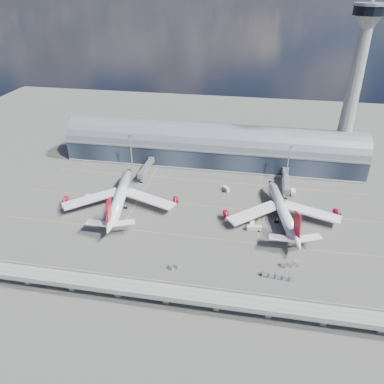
% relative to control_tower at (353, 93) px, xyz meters
% --- Properties ---
extents(ground, '(500.00, 500.00, 0.00)m').
position_rel_control_tower_xyz_m(ground, '(-85.00, -83.00, -51.64)').
color(ground, '#474744').
rests_on(ground, ground).
extents(taxi_lines, '(200.00, 80.12, 0.01)m').
position_rel_control_tower_xyz_m(taxi_lines, '(-85.00, -60.89, -51.63)').
color(taxi_lines, gold).
rests_on(taxi_lines, ground).
extents(terminal, '(200.00, 30.00, 28.00)m').
position_rel_control_tower_xyz_m(terminal, '(-85.00, -5.01, -40.30)').
color(terminal, '#1F2533').
rests_on(terminal, ground).
extents(control_tower, '(19.00, 19.00, 103.00)m').
position_rel_control_tower_xyz_m(control_tower, '(0.00, 0.00, 0.00)').
color(control_tower, gray).
rests_on(control_tower, ground).
extents(guideway, '(220.00, 8.50, 7.20)m').
position_rel_control_tower_xyz_m(guideway, '(-85.00, -138.00, -46.34)').
color(guideway, gray).
rests_on(guideway, ground).
extents(floodlight_mast_left, '(3.00, 0.70, 25.70)m').
position_rel_control_tower_xyz_m(floodlight_mast_left, '(-135.00, -28.00, -38.00)').
color(floodlight_mast_left, gray).
rests_on(floodlight_mast_left, ground).
extents(floodlight_mast_right, '(3.00, 0.70, 25.70)m').
position_rel_control_tower_xyz_m(floodlight_mast_right, '(-35.00, -28.00, -38.00)').
color(floodlight_mast_right, gray).
rests_on(floodlight_mast_right, ground).
extents(airliner_left, '(65.17, 68.60, 20.97)m').
position_rel_control_tower_xyz_m(airliner_left, '(-127.44, -72.96, -45.64)').
color(airliner_left, white).
rests_on(airliner_left, ground).
extents(airliner_right, '(62.35, 65.25, 20.83)m').
position_rel_control_tower_xyz_m(airliner_right, '(-38.34, -70.23, -46.24)').
color(airliner_right, white).
rests_on(airliner_right, ground).
extents(jet_bridge_left, '(4.40, 28.00, 7.25)m').
position_rel_control_tower_xyz_m(jet_bridge_left, '(-124.33, -29.88, -46.46)').
color(jet_bridge_left, gray).
rests_on(jet_bridge_left, ground).
extents(jet_bridge_right, '(4.40, 32.00, 7.25)m').
position_rel_control_tower_xyz_m(jet_bridge_right, '(-35.19, -31.82, -46.46)').
color(jet_bridge_right, gray).
rests_on(jet_bridge_right, ground).
extents(service_truck_0, '(3.52, 7.38, 2.94)m').
position_rel_control_tower_xyz_m(service_truck_0, '(-148.54, -70.30, -50.12)').
color(service_truck_0, silver).
rests_on(service_truck_0, ground).
extents(service_truck_1, '(4.87, 4.14, 2.59)m').
position_rel_control_tower_xyz_m(service_truck_1, '(-128.70, -85.67, -50.33)').
color(service_truck_1, silver).
rests_on(service_truck_1, ground).
extents(service_truck_2, '(7.60, 2.98, 2.68)m').
position_rel_control_tower_xyz_m(service_truck_2, '(-52.49, -82.09, -50.24)').
color(service_truck_2, silver).
rests_on(service_truck_2, ground).
extents(service_truck_3, '(2.52, 5.32, 2.50)m').
position_rel_control_tower_xyz_m(service_truck_3, '(-53.77, -79.41, -50.36)').
color(service_truck_3, silver).
rests_on(service_truck_3, ground).
extents(service_truck_4, '(2.88, 5.47, 3.11)m').
position_rel_control_tower_xyz_m(service_truck_4, '(-31.04, -41.61, -50.07)').
color(service_truck_4, silver).
rests_on(service_truck_4, ground).
extents(service_truck_5, '(5.01, 5.41, 2.58)m').
position_rel_control_tower_xyz_m(service_truck_5, '(-70.70, -43.88, -50.31)').
color(service_truck_5, silver).
rests_on(service_truck_5, ground).
extents(cargo_train_0, '(5.17, 3.61, 1.69)m').
position_rel_control_tower_xyz_m(cargo_train_0, '(-86.38, -117.78, -50.75)').
color(cargo_train_0, gray).
rests_on(cargo_train_0, ground).
extents(cargo_train_1, '(14.37, 3.22, 1.89)m').
position_rel_control_tower_xyz_m(cargo_train_1, '(-41.01, -115.91, -50.65)').
color(cargo_train_1, gray).
rests_on(cargo_train_1, ground).
extents(cargo_train_2, '(8.63, 4.06, 1.89)m').
position_rel_control_tower_xyz_m(cargo_train_2, '(-35.48, -107.01, -50.65)').
color(cargo_train_2, gray).
rests_on(cargo_train_2, ground).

